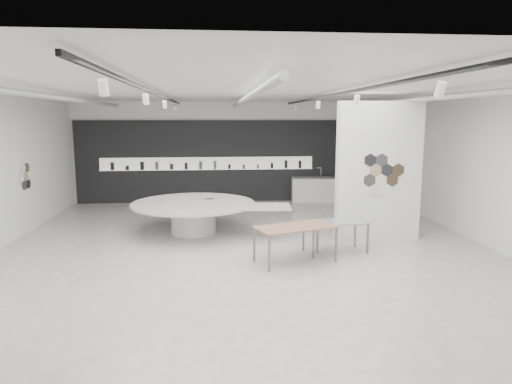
{
  "coord_description": "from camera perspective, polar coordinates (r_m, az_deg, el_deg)",
  "views": [
    {
      "loc": [
        -0.76,
        -10.44,
        3.18
      ],
      "look_at": [
        0.31,
        1.2,
        1.28
      ],
      "focal_mm": 32.0,
      "sensor_mm": 36.0,
      "label": 1
    }
  ],
  "objects": [
    {
      "name": "room",
      "position": [
        10.52,
        -1.62,
        3.21
      ],
      "size": [
        12.02,
        14.02,
        3.82
      ],
      "color": "beige",
      "rests_on": "ground"
    },
    {
      "name": "back_wall_display",
      "position": [
        17.47,
        -3.02,
        3.85
      ],
      "size": [
        11.8,
        0.27,
        3.1
      ],
      "color": "black",
      "rests_on": "ground"
    },
    {
      "name": "partition_column",
      "position": [
        12.28,
        15.07,
        2.48
      ],
      "size": [
        2.2,
        0.38,
        3.6
      ],
      "color": "white",
      "rests_on": "ground"
    },
    {
      "name": "display_island",
      "position": [
        12.77,
        -7.52,
        -2.64
      ],
      "size": [
        4.5,
        3.71,
        0.87
      ],
      "rotation": [
        0.0,
        0.0,
        -0.09
      ],
      "color": "white",
      "rests_on": "ground"
    },
    {
      "name": "sample_table_wood",
      "position": [
        10.14,
        4.92,
        -4.64
      ],
      "size": [
        1.92,
        1.37,
        0.81
      ],
      "rotation": [
        0.0,
        0.0,
        0.33
      ],
      "color": "#95684D",
      "rests_on": "ground"
    },
    {
      "name": "sample_table_stone",
      "position": [
        11.02,
        9.92,
        -3.99
      ],
      "size": [
        1.55,
        0.96,
        0.75
      ],
      "rotation": [
        0.0,
        0.0,
        0.17
      ],
      "color": "gray",
      "rests_on": "ground"
    },
    {
      "name": "kitchen_counter",
      "position": [
        17.6,
        7.16,
        0.32
      ],
      "size": [
        1.71,
        0.79,
        1.3
      ],
      "rotation": [
        0.0,
        0.0,
        -0.09
      ],
      "color": "white",
      "rests_on": "ground"
    }
  ]
}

